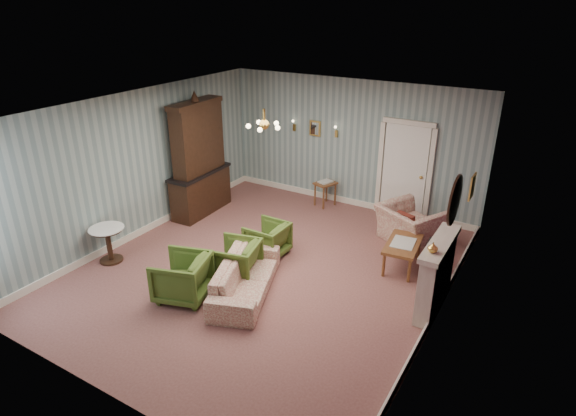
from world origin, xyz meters
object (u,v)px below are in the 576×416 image
Objects in this scene: sofa_chintz at (245,272)px; pedestal_table at (109,244)px; olive_chair_c at (267,238)px; fireplace at (436,275)px; wingback_chair at (411,219)px; olive_chair_b at (236,259)px; dresser at (198,155)px; side_table_black at (437,259)px; olive_chair_a at (182,275)px; coffee_table at (402,255)px.

sofa_chintz is 2.85× the size of pedestal_table.
olive_chair_c is 3.16m from fireplace.
wingback_chair is 1.67× the size of pedestal_table.
olive_chair_c is at bearing 68.99° from wingback_chair.
dresser reaches higher than olive_chair_b.
pedestal_table reaches higher than side_table_black.
olive_chair_a is 0.58× the size of fireplace.
olive_chair_b is 3.15m from dresser.
dresser is 3.90× the size of pedestal_table.
pedestal_table is at bearing -53.55° from olive_chair_c.
pedestal_table is (-5.30, -2.61, 0.04)m from side_table_black.
olive_chair_b is 0.97m from olive_chair_c.
olive_chair_b is 3.30m from fireplace.
wingback_chair reaches higher than sofa_chintz.
side_table_black is (0.60, 0.10, 0.05)m from coffee_table.
olive_chair_b is 0.54× the size of fireplace.
olive_chair_b is 0.28× the size of dresser.
olive_chair_c is at bearing -3.14° from sofa_chintz.
side_table_black is at bearing 108.34° from olive_chair_c.
pedestal_table is (-2.34, -0.72, -0.04)m from olive_chair_b.
sofa_chintz is (0.38, -1.24, 0.02)m from olive_chair_c.
side_table_black is (2.96, 1.89, -0.08)m from olive_chair_b.
sofa_chintz is 3.58m from wingback_chair.
olive_chair_b reaches higher than side_table_black.
fireplace is (3.15, -0.06, 0.22)m from olive_chair_c.
dresser is at bearing 39.86° from wingback_chair.
fireplace is 1.41× the size of coffee_table.
olive_chair_b is 3.57m from wingback_chair.
olive_chair_c is at bearing 165.40° from olive_chair_b.
olive_chair_b is at bearing 17.11° from pedestal_table.
dresser is (-2.74, 2.16, 0.95)m from sofa_chintz.
fireplace is at bearing 99.69° from olive_chair_a.
wingback_chair is (2.16, 2.84, 0.12)m from olive_chair_b.
dresser reaches higher than coffee_table.
fireplace reaches higher than olive_chair_a.
sofa_chintz is at bearing 88.36° from wingback_chair.
olive_chair_c is 1.04× the size of pedestal_table.
sofa_chintz is at bearing -139.70° from side_table_black.
sofa_chintz reaches higher than olive_chair_c.
wingback_chair reaches higher than olive_chair_a.
fireplace reaches higher than wingback_chair.
olive_chair_a is at bearing 108.77° from sofa_chintz.
wingback_chair is (2.55, 3.76, 0.09)m from olive_chair_a.
dresser is 4.82m from coffee_table.
fireplace reaches higher than coffee_table.
dresser is (-2.36, 0.91, 0.98)m from olive_chair_c.
sofa_chintz is (0.40, -0.28, 0.00)m from olive_chair_b.
pedestal_table is (-4.50, -3.56, -0.16)m from wingback_chair.
olive_chair_c is 2.71m from dresser.
olive_chair_a is 0.31× the size of dresser.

